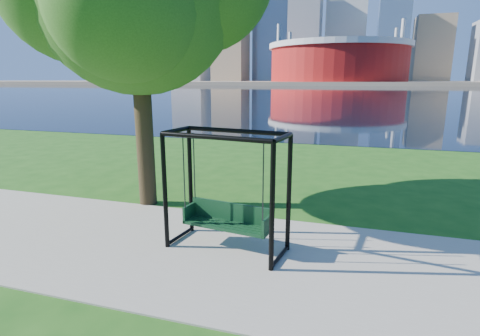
% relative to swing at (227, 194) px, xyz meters
% --- Properties ---
extents(ground, '(900.00, 900.00, 0.00)m').
position_rel_swing_xyz_m(ground, '(0.24, 0.22, -1.07)').
color(ground, '#1E5114').
rests_on(ground, ground).
extents(path, '(120.00, 4.00, 0.03)m').
position_rel_swing_xyz_m(path, '(0.24, -0.28, -1.06)').
color(path, '#9E937F').
rests_on(path, ground).
extents(river, '(900.00, 180.00, 0.02)m').
position_rel_swing_xyz_m(river, '(0.24, 102.22, -1.06)').
color(river, black).
rests_on(river, ground).
extents(far_bank, '(900.00, 228.00, 2.00)m').
position_rel_swing_xyz_m(far_bank, '(0.24, 306.22, -0.07)').
color(far_bank, '#937F60').
rests_on(far_bank, ground).
extents(stadium, '(83.00, 83.00, 32.00)m').
position_rel_swing_xyz_m(stadium, '(-9.76, 235.22, 13.15)').
color(stadium, maroon).
rests_on(stadium, far_bank).
extents(skyline, '(392.00, 66.00, 96.50)m').
position_rel_swing_xyz_m(skyline, '(-4.03, 319.62, 34.82)').
color(skyline, gray).
rests_on(skyline, far_bank).
extents(swing, '(2.28, 1.24, 2.22)m').
position_rel_swing_xyz_m(swing, '(0.00, 0.00, 0.00)').
color(swing, black).
rests_on(swing, ground).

